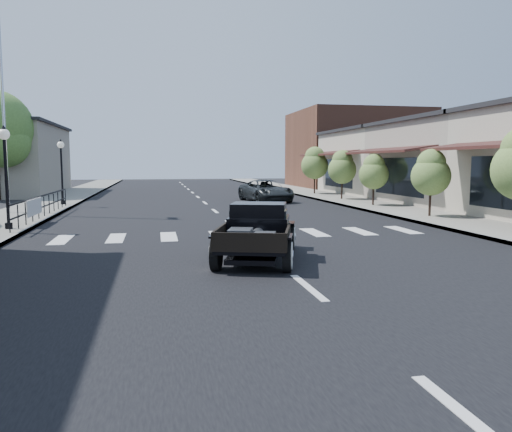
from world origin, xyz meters
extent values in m
plane|color=black|center=(0.00, 0.00, 0.00)|extent=(120.00, 120.00, 0.00)
cube|color=black|center=(0.00, 15.00, 0.01)|extent=(14.00, 80.00, 0.02)
cube|color=gray|center=(-8.50, 15.00, 0.07)|extent=(3.00, 80.00, 0.15)
cube|color=gray|center=(8.50, 15.00, 0.07)|extent=(3.00, 80.00, 0.15)
cube|color=#ADA191|center=(15.00, 13.00, 2.25)|extent=(10.00, 9.00, 4.50)
cube|color=beige|center=(15.00, 22.00, 2.25)|extent=(10.00, 9.00, 4.50)
cube|color=brown|center=(15.50, 32.00, 3.50)|extent=(11.00, 10.00, 7.00)
cylinder|color=silver|center=(-9.20, 12.00, 5.64)|extent=(0.12, 0.12, 10.98)
imported|color=black|center=(3.69, 17.37, 0.64)|extent=(2.88, 4.92, 1.29)
camera|label=1|loc=(-2.76, -11.77, 2.35)|focal=35.00mm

